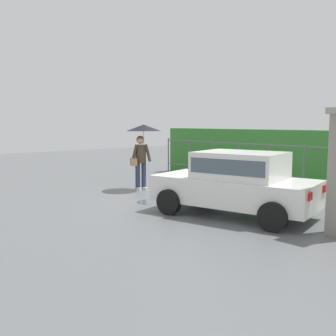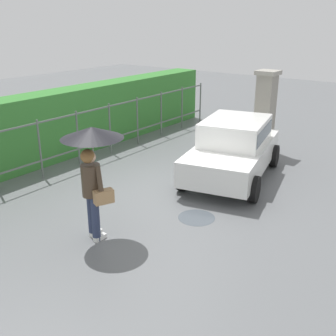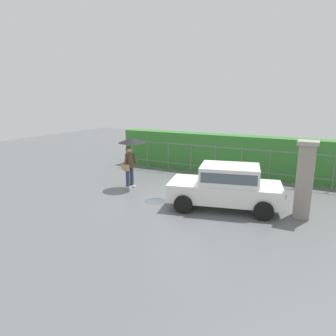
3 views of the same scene
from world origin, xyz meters
The scene contains 7 objects.
ground_plane centered at (0.00, 0.00, 0.00)m, with size 40.00×40.00×0.00m, color slate.
car centered at (1.85, -0.55, 0.80)m, with size 3.98×2.51×1.48m.
pedestrian centered at (-2.37, 0.00, 1.59)m, with size 1.09×1.09×2.08m.
gate_pillar centered at (4.21, -0.29, 1.24)m, with size 0.60×0.60×2.42m.
fence_section centered at (0.76, 3.28, 0.83)m, with size 11.17×0.05×1.50m.
hedge_row centered at (0.76, 4.29, 0.95)m, with size 12.12×0.90×1.90m, color #387F33.
puddle_near centered at (-0.64, -1.08, 0.00)m, with size 0.76×0.76×0.00m, color #4C545B.
Camera 3 is at (4.64, -10.26, 3.69)m, focal length 32.78 mm.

